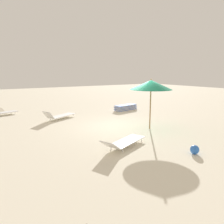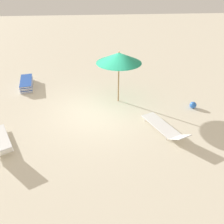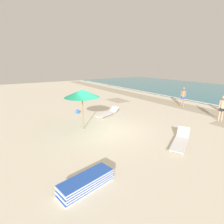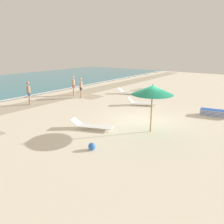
{
  "view_description": "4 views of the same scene",
  "coord_description": "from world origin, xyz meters",
  "px_view_note": "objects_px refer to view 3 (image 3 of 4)",
  "views": [
    {
      "loc": [
        -8.79,
        6.47,
        2.81
      ],
      "look_at": [
        -0.27,
        0.95,
        0.92
      ],
      "focal_mm": 35.0,
      "sensor_mm": 36.0,
      "label": 1
    },
    {
      "loc": [
        0.29,
        8.58,
        5.23
      ],
      "look_at": [
        -0.37,
        1.86,
        1.05
      ],
      "focal_mm": 35.0,
      "sensor_mm": 36.0,
      "label": 2
    },
    {
      "loc": [
        8.35,
        -4.89,
        3.87
      ],
      "look_at": [
        -0.45,
        0.9,
        0.9
      ],
      "focal_mm": 28.0,
      "sensor_mm": 36.0,
      "label": 3
    },
    {
      "loc": [
        -10.62,
        -5.49,
        4.1
      ],
      "look_at": [
        -1.06,
        1.52,
        0.67
      ],
      "focal_mm": 35.0,
      "sensor_mm": 36.0,
      "label": 4
    }
  ],
  "objects_px": {
    "beach_umbrella": "(82,93)",
    "beach_ball": "(78,111)",
    "beachgoer_strolling_adult": "(222,107)",
    "sun_lounger_beside_umbrella": "(180,141)",
    "beachgoer_wading_adult": "(183,96)",
    "lounger_stack": "(86,182)",
    "sun_lounger_under_umbrella": "(108,113)"
  },
  "relations": [
    {
      "from": "sun_lounger_beside_umbrella",
      "to": "beach_ball",
      "type": "distance_m",
      "value": 8.25
    },
    {
      "from": "lounger_stack",
      "to": "sun_lounger_under_umbrella",
      "type": "relative_size",
      "value": 0.84
    },
    {
      "from": "sun_lounger_beside_umbrella",
      "to": "beach_ball",
      "type": "xyz_separation_m",
      "value": [
        -8.01,
        -1.97,
        -0.06
      ]
    },
    {
      "from": "beachgoer_strolling_adult",
      "to": "beach_umbrella",
      "type": "bearing_deg",
      "value": 13.34
    },
    {
      "from": "beach_umbrella",
      "to": "beach_ball",
      "type": "distance_m",
      "value": 4.07
    },
    {
      "from": "beachgoer_wading_adult",
      "to": "beach_umbrella",
      "type": "bearing_deg",
      "value": 35.17
    },
    {
      "from": "beach_umbrella",
      "to": "beachgoer_strolling_adult",
      "type": "distance_m",
      "value": 9.45
    },
    {
      "from": "beachgoer_strolling_adult",
      "to": "beach_ball",
      "type": "xyz_separation_m",
      "value": [
        -7.18,
        -7.54,
        -0.84
      ]
    },
    {
      "from": "beach_umbrella",
      "to": "beach_ball",
      "type": "height_order",
      "value": "beach_umbrella"
    },
    {
      "from": "lounger_stack",
      "to": "sun_lounger_beside_umbrella",
      "type": "bearing_deg",
      "value": 81.9
    },
    {
      "from": "beachgoer_wading_adult",
      "to": "beach_ball",
      "type": "height_order",
      "value": "beachgoer_wading_adult"
    },
    {
      "from": "beach_umbrella",
      "to": "lounger_stack",
      "type": "relative_size",
      "value": 1.26
    },
    {
      "from": "beach_umbrella",
      "to": "beach_ball",
      "type": "relative_size",
      "value": 7.93
    },
    {
      "from": "sun_lounger_under_umbrella",
      "to": "beachgoer_wading_adult",
      "type": "xyz_separation_m",
      "value": [
        1.21,
        7.38,
        0.79
      ]
    },
    {
      "from": "beachgoer_wading_adult",
      "to": "beach_ball",
      "type": "distance_m",
      "value": 9.59
    },
    {
      "from": "beachgoer_strolling_adult",
      "to": "beach_ball",
      "type": "height_order",
      "value": "beachgoer_strolling_adult"
    },
    {
      "from": "beach_ball",
      "to": "lounger_stack",
      "type": "bearing_deg",
      "value": -20.81
    },
    {
      "from": "beach_umbrella",
      "to": "lounger_stack",
      "type": "height_order",
      "value": "beach_umbrella"
    },
    {
      "from": "lounger_stack",
      "to": "sun_lounger_beside_umbrella",
      "type": "relative_size",
      "value": 0.87
    },
    {
      "from": "sun_lounger_beside_umbrella",
      "to": "beach_ball",
      "type": "relative_size",
      "value": 7.23
    },
    {
      "from": "beachgoer_strolling_adult",
      "to": "beach_ball",
      "type": "bearing_deg",
      "value": -6.39
    },
    {
      "from": "sun_lounger_under_umbrella",
      "to": "sun_lounger_beside_umbrella",
      "type": "bearing_deg",
      "value": -18.68
    },
    {
      "from": "lounger_stack",
      "to": "beachgoer_wading_adult",
      "type": "distance_m",
      "value": 13.24
    },
    {
      "from": "beach_ball",
      "to": "sun_lounger_beside_umbrella",
      "type": "bearing_deg",
      "value": 13.82
    },
    {
      "from": "beach_umbrella",
      "to": "sun_lounger_under_umbrella",
      "type": "relative_size",
      "value": 1.06
    },
    {
      "from": "beach_ball",
      "to": "beach_umbrella",
      "type": "bearing_deg",
      "value": -16.91
    },
    {
      "from": "sun_lounger_under_umbrella",
      "to": "beachgoer_wading_adult",
      "type": "distance_m",
      "value": 7.52
    },
    {
      "from": "sun_lounger_beside_umbrella",
      "to": "beachgoer_strolling_adult",
      "type": "bearing_deg",
      "value": 71.29
    },
    {
      "from": "lounger_stack",
      "to": "beach_ball",
      "type": "xyz_separation_m",
      "value": [
        -8.26,
        3.14,
        -0.05
      ]
    },
    {
      "from": "sun_lounger_beside_umbrella",
      "to": "lounger_stack",
      "type": "bearing_deg",
      "value": -114.45
    },
    {
      "from": "sun_lounger_beside_umbrella",
      "to": "beach_umbrella",
      "type": "bearing_deg",
      "value": -174.26
    },
    {
      "from": "sun_lounger_beside_umbrella",
      "to": "beachgoer_wading_adult",
      "type": "relative_size",
      "value": 1.28
    }
  ]
}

